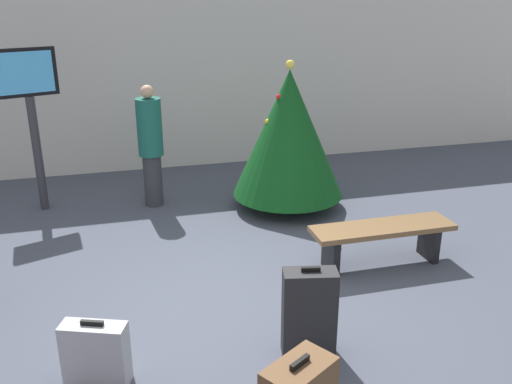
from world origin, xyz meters
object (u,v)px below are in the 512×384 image
(waiting_bench, at_px, (382,235))
(suitcase_2, at_px, (309,313))
(holiday_tree, at_px, (289,134))
(traveller_1, at_px, (151,144))
(suitcase_4, at_px, (96,354))
(flight_info_kiosk, at_px, (30,101))

(waiting_bench, bearing_deg, suitcase_2, -135.69)
(holiday_tree, distance_m, traveller_1, 1.95)
(suitcase_4, bearing_deg, traveller_1, 78.17)
(flight_info_kiosk, height_order, traveller_1, flight_info_kiosk)
(flight_info_kiosk, height_order, suitcase_4, flight_info_kiosk)
(waiting_bench, relative_size, suitcase_4, 2.87)
(traveller_1, distance_m, suitcase_4, 3.94)
(waiting_bench, relative_size, suitcase_2, 1.96)
(holiday_tree, height_order, suitcase_4, holiday_tree)
(suitcase_2, bearing_deg, flight_info_kiosk, 120.96)
(waiting_bench, bearing_deg, traveller_1, 132.14)
(suitcase_2, bearing_deg, holiday_tree, 74.81)
(traveller_1, xyz_separation_m, suitcase_4, (-0.80, -3.80, -0.65))
(traveller_1, xyz_separation_m, suitcase_2, (0.95, -3.89, -0.52))
(holiday_tree, relative_size, waiting_bench, 1.28)
(flight_info_kiosk, xyz_separation_m, waiting_bench, (3.85, -2.81, -1.18))
(traveller_1, relative_size, suitcase_2, 2.10)
(holiday_tree, relative_size, suitcase_2, 2.51)
(flight_info_kiosk, bearing_deg, holiday_tree, -13.96)
(holiday_tree, xyz_separation_m, suitcase_4, (-2.64, -3.22, -0.82))
(waiting_bench, bearing_deg, flight_info_kiosk, 143.89)
(traveller_1, height_order, suitcase_4, traveller_1)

